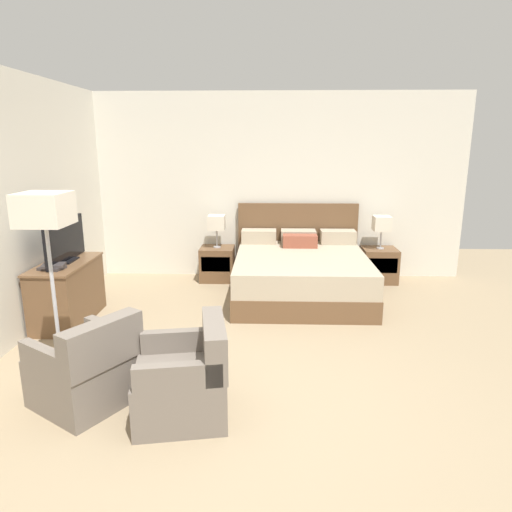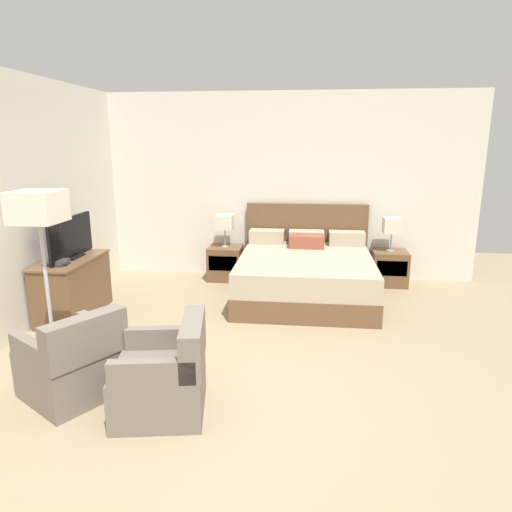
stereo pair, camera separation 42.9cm
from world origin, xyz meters
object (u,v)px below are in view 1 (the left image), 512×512
Objects in this scene: nightstand_left at (217,264)px; armchair_companion at (186,381)px; book_red_cover at (52,268)px; table_lamp_left at (217,223)px; armchair_by_window at (87,371)px; nightstand_right at (379,265)px; table_lamp_right at (382,224)px; book_blue_cover at (53,265)px; floor_lamp at (45,220)px; bed at (301,273)px; tv at (65,241)px; dresser at (68,291)px.

nightstand_left is 0.65× the size of armchair_companion.
book_red_cover is at bearing -128.21° from nightstand_left.
table_lamp_left reaches higher than armchair_by_window.
nightstand_right is 0.63m from table_lamp_right.
nightstand_left is at bearing 79.34° from armchair_by_window.
nightstand_right is at bearing 26.49° from book_blue_cover.
floor_lamp reaches higher than armchair_companion.
bed is at bearing -29.20° from nightstand_left.
book_red_cover is at bearing -153.61° from table_lamp_right.
tv is at bearing 109.95° from floor_lamp.
armchair_companion is (1.73, -1.93, -0.67)m from tv.
armchair_companion is (0.17, -3.59, 0.03)m from nightstand_left.
armchair_by_window is (-3.12, -3.47, -0.61)m from table_lamp_right.
table_lamp_right is (2.47, 0.00, 0.00)m from table_lamp_left.
floor_lamp reaches higher than nightstand_left.
nightstand_left is 2.04× the size of book_red_cover.
table_lamp_right reaches higher than dresser.
book_red_cover is 1.40m from floor_lamp.
armchair_by_window reaches higher than dresser.
nightstand_left is 3.60m from armchair_companion.
bed reaches higher than armchair_by_window.
nightstand_left is 2.55m from table_lamp_right.
table_lamp_left is 1.00× the size of table_lamp_right.
book_red_cover is at bearing -92.79° from tv.
dresser is at bearing -156.78° from table_lamp_right.
armchair_companion is at bearing -22.66° from floor_lamp.
bed reaches higher than dresser.
bed is 3.91× the size of nightstand_left.
table_lamp_right is 0.29× the size of floor_lamp.
table_lamp_right is at bearing 23.22° from dresser.
table_lamp_left is 2.10× the size of book_blue_cover.
tv is 4.11× the size of book_blue_cover.
dresser reaches higher than nightstand_left.
table_lamp_right is 0.62× the size of armchair_companion.
tv is at bearing 116.89° from armchair_by_window.
nightstand_right is at bearing 26.38° from book_red_cover.
table_lamp_right is at bearing 41.25° from floor_lamp.
bed reaches higher than table_lamp_left.
table_lamp_right is at bearing 26.39° from book_red_cover.
book_blue_cover is (0.01, -0.28, 0.39)m from dresser.
armchair_companion reaches higher than book_red_cover.
book_red_cover is at bearing 180.00° from book_blue_cover.
floor_lamp reaches higher than table_lamp_left.
book_red_cover reaches higher than nightstand_left.
book_red_cover is 0.04m from book_blue_cover.
dresser is 1.14× the size of tv.
table_lamp_left reaches higher than book_blue_cover.
dresser is at bearing 87.05° from book_red_cover.
book_blue_cover is 1.37m from floor_lamp.
nightstand_left is at bearing 71.22° from floor_lamp.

